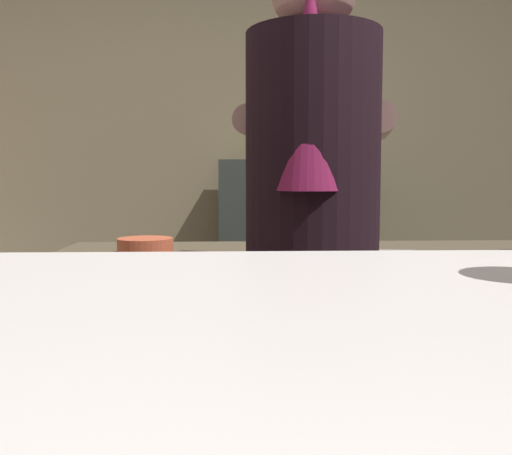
{
  "coord_description": "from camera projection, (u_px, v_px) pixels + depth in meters",
  "views": [
    {
      "loc": [
        -0.1,
        -1.31,
        1.13
      ],
      "look_at": [
        -0.08,
        -0.75,
        1.08
      ],
      "focal_mm": 39.34,
      "sensor_mm": 36.0,
      "label": 1
    }
  ],
  "objects": [
    {
      "name": "bottle_vinegar",
      "position": [
        301.0,
        143.0,
        3.19
      ],
      "size": [
        0.07,
        0.07,
        0.25
      ],
      "color": "#315C94",
      "rests_on": "back_shelf"
    },
    {
      "name": "prep_counter",
      "position": [
        364.0,
        378.0,
        1.94
      ],
      "size": [
        2.1,
        0.6,
        0.89
      ],
      "primitive_type": "cube",
      "color": "brown",
      "rests_on": "ground"
    },
    {
      "name": "back_shelf",
      "position": [
        296.0,
        267.0,
        3.27
      ],
      "size": [
        0.89,
        0.36,
        1.24
      ],
      "primitive_type": "cube",
      "color": "#363E38",
      "rests_on": "ground"
    },
    {
      "name": "bartender",
      "position": [
        312.0,
        233.0,
        1.43
      ],
      "size": [
        0.48,
        0.54,
        1.71
      ],
      "rotation": [
        0.0,
        0.0,
        1.35
      ],
      "color": "#372F34",
      "rests_on": "ground"
    },
    {
      "name": "mixing_bowl",
      "position": [
        145.0,
        246.0,
        1.84
      ],
      "size": [
        0.18,
        0.18,
        0.05
      ],
      "primitive_type": "cylinder",
      "color": "#C65637",
      "rests_on": "prep_counter"
    },
    {
      "name": "bottle_hot_sauce",
      "position": [
        328.0,
        145.0,
        3.18
      ],
      "size": [
        0.07,
        0.07,
        0.23
      ],
      "color": "red",
      "rests_on": "back_shelf"
    },
    {
      "name": "bottle_soy",
      "position": [
        250.0,
        143.0,
        3.25
      ],
      "size": [
        0.06,
        0.06,
        0.27
      ],
      "color": "#D5D180",
      "rests_on": "back_shelf"
    },
    {
      "name": "wall_back",
      "position": [
        250.0,
        144.0,
        3.48
      ],
      "size": [
        5.2,
        0.1,
        2.7
      ],
      "primitive_type": "cube",
      "color": "#8F805E",
      "rests_on": "ground"
    },
    {
      "name": "chefs_knife",
      "position": [
        379.0,
        251.0,
        1.86
      ],
      "size": [
        0.24,
        0.06,
        0.01
      ],
      "primitive_type": "cube",
      "rotation": [
        0.0,
        0.0,
        -0.14
      ],
      "color": "silver",
      "rests_on": "prep_counter"
    }
  ]
}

